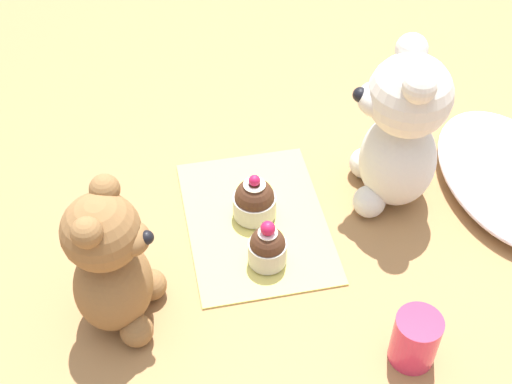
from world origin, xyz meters
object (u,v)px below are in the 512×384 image
cupcake_near_cream_bear (256,200)px  cupcake_near_tan_bear (267,247)px  teddy_bear_cream (400,132)px  juice_glass (415,339)px  teddy_bear_tan (112,265)px

cupcake_near_cream_bear → cupcake_near_tan_bear: same height
cupcake_near_cream_bear → teddy_bear_cream: bearing=91.5°
juice_glass → cupcake_near_tan_bear: bearing=-141.0°
teddy_bear_cream → cupcake_near_tan_bear: size_ratio=3.34×
teddy_bear_tan → juice_glass: size_ratio=2.87×
cupcake_near_tan_bear → teddy_bear_tan: bearing=-77.6°
cupcake_near_tan_bear → juice_glass: cupcake_near_tan_bear is taller
teddy_bear_cream → cupcake_near_cream_bear: bearing=-75.3°
cupcake_near_tan_bear → juice_glass: (0.16, 0.13, 0.00)m
cupcake_near_cream_bear → cupcake_near_tan_bear: (0.08, -0.00, 0.00)m
teddy_bear_tan → juice_glass: 0.34m
teddy_bear_cream → cupcake_near_cream_bear: teddy_bear_cream is taller
teddy_bear_cream → teddy_bear_tan: bearing=-58.1°
teddy_bear_tan → cupcake_near_tan_bear: size_ratio=2.83×
teddy_bear_tan → teddy_bear_cream: bearing=-51.4°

